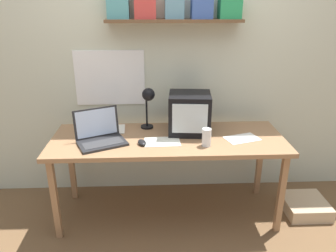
{
  "coord_description": "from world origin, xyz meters",
  "views": [
    {
      "loc": [
        -0.11,
        -2.39,
        1.76
      ],
      "look_at": [
        0.0,
        0.0,
        0.81
      ],
      "focal_mm": 35.0,
      "sensor_mm": 36.0,
      "label": 1
    }
  ],
  "objects_px": {
    "loose_paper_near_laptop": "(162,142)",
    "crt_monitor": "(189,113)",
    "desk_lamp": "(148,99)",
    "loose_paper_near_monitor": "(242,139)",
    "juice_glass": "(206,138)",
    "floor_cushion": "(305,206)",
    "open_notebook": "(111,129)",
    "laptop": "(100,134)",
    "corner_desk": "(168,144)",
    "computer_mouse": "(142,142)"
  },
  "relations": [
    {
      "from": "computer_mouse",
      "to": "crt_monitor",
      "type": "bearing_deg",
      "value": 31.57
    },
    {
      "from": "computer_mouse",
      "to": "floor_cushion",
      "type": "xyz_separation_m",
      "value": [
        1.4,
        0.08,
        -0.67
      ]
    },
    {
      "from": "loose_paper_near_monitor",
      "to": "juice_glass",
      "type": "bearing_deg",
      "value": -159.31
    },
    {
      "from": "corner_desk",
      "to": "desk_lamp",
      "type": "distance_m",
      "value": 0.4
    },
    {
      "from": "desk_lamp",
      "to": "loose_paper_near_laptop",
      "type": "relative_size",
      "value": 1.3
    },
    {
      "from": "laptop",
      "to": "juice_glass",
      "type": "bearing_deg",
      "value": -32.19
    },
    {
      "from": "loose_paper_near_laptop",
      "to": "open_notebook",
      "type": "bearing_deg",
      "value": 147.31
    },
    {
      "from": "loose_paper_near_laptop",
      "to": "desk_lamp",
      "type": "bearing_deg",
      "value": 112.41
    },
    {
      "from": "laptop",
      "to": "loose_paper_near_laptop",
      "type": "height_order",
      "value": "laptop"
    },
    {
      "from": "laptop",
      "to": "juice_glass",
      "type": "height_order",
      "value": "laptop"
    },
    {
      "from": "crt_monitor",
      "to": "juice_glass",
      "type": "bearing_deg",
      "value": -65.03
    },
    {
      "from": "crt_monitor",
      "to": "open_notebook",
      "type": "distance_m",
      "value": 0.68
    },
    {
      "from": "computer_mouse",
      "to": "loose_paper_near_laptop",
      "type": "height_order",
      "value": "computer_mouse"
    },
    {
      "from": "desk_lamp",
      "to": "laptop",
      "type": "bearing_deg",
      "value": -165.67
    },
    {
      "from": "crt_monitor",
      "to": "loose_paper_near_monitor",
      "type": "bearing_deg",
      "value": -16.99
    },
    {
      "from": "corner_desk",
      "to": "crt_monitor",
      "type": "distance_m",
      "value": 0.31
    },
    {
      "from": "corner_desk",
      "to": "desk_lamp",
      "type": "bearing_deg",
      "value": 130.93
    },
    {
      "from": "corner_desk",
      "to": "computer_mouse",
      "type": "height_order",
      "value": "computer_mouse"
    },
    {
      "from": "crt_monitor",
      "to": "floor_cushion",
      "type": "distance_m",
      "value": 1.32
    },
    {
      "from": "corner_desk",
      "to": "crt_monitor",
      "type": "height_order",
      "value": "crt_monitor"
    },
    {
      "from": "crt_monitor",
      "to": "open_notebook",
      "type": "relative_size",
      "value": 1.47
    },
    {
      "from": "open_notebook",
      "to": "corner_desk",
      "type": "bearing_deg",
      "value": -22.15
    },
    {
      "from": "juice_glass",
      "to": "open_notebook",
      "type": "bearing_deg",
      "value": 154.78
    },
    {
      "from": "crt_monitor",
      "to": "computer_mouse",
      "type": "relative_size",
      "value": 3.04
    },
    {
      "from": "loose_paper_near_monitor",
      "to": "computer_mouse",
      "type": "bearing_deg",
      "value": -174.84
    },
    {
      "from": "loose_paper_near_monitor",
      "to": "floor_cushion",
      "type": "relative_size",
      "value": 0.83
    },
    {
      "from": "computer_mouse",
      "to": "laptop",
      "type": "bearing_deg",
      "value": 168.84
    },
    {
      "from": "juice_glass",
      "to": "computer_mouse",
      "type": "bearing_deg",
      "value": 174.87
    },
    {
      "from": "loose_paper_near_laptop",
      "to": "open_notebook",
      "type": "xyz_separation_m",
      "value": [
        -0.43,
        0.27,
        -0.0
      ]
    },
    {
      "from": "open_notebook",
      "to": "floor_cushion",
      "type": "xyz_separation_m",
      "value": [
        1.67,
        -0.23,
        -0.66
      ]
    },
    {
      "from": "laptop",
      "to": "computer_mouse",
      "type": "bearing_deg",
      "value": -35.78
    },
    {
      "from": "juice_glass",
      "to": "loose_paper_near_monitor",
      "type": "relative_size",
      "value": 0.45
    },
    {
      "from": "desk_lamp",
      "to": "juice_glass",
      "type": "xyz_separation_m",
      "value": [
        0.44,
        -0.34,
        -0.21
      ]
    },
    {
      "from": "desk_lamp",
      "to": "open_notebook",
      "type": "relative_size",
      "value": 1.49
    },
    {
      "from": "crt_monitor",
      "to": "floor_cushion",
      "type": "height_order",
      "value": "crt_monitor"
    },
    {
      "from": "laptop",
      "to": "desk_lamp",
      "type": "distance_m",
      "value": 0.49
    },
    {
      "from": "desk_lamp",
      "to": "floor_cushion",
      "type": "bearing_deg",
      "value": -26.87
    },
    {
      "from": "computer_mouse",
      "to": "floor_cushion",
      "type": "distance_m",
      "value": 1.56
    },
    {
      "from": "floor_cushion",
      "to": "open_notebook",
      "type": "bearing_deg",
      "value": 172.08
    },
    {
      "from": "desk_lamp",
      "to": "computer_mouse",
      "type": "xyz_separation_m",
      "value": [
        -0.05,
        -0.3,
        -0.25
      ]
    },
    {
      "from": "loose_paper_near_laptop",
      "to": "floor_cushion",
      "type": "relative_size",
      "value": 0.78
    },
    {
      "from": "loose_paper_near_laptop",
      "to": "open_notebook",
      "type": "distance_m",
      "value": 0.51
    },
    {
      "from": "laptop",
      "to": "corner_desk",
      "type": "bearing_deg",
      "value": -18.64
    },
    {
      "from": "laptop",
      "to": "loose_paper_near_laptop",
      "type": "bearing_deg",
      "value": -27.66
    },
    {
      "from": "loose_paper_near_monitor",
      "to": "floor_cushion",
      "type": "distance_m",
      "value": 0.9
    },
    {
      "from": "corner_desk",
      "to": "crt_monitor",
      "type": "bearing_deg",
      "value": 32.85
    },
    {
      "from": "loose_paper_near_laptop",
      "to": "loose_paper_near_monitor",
      "type": "bearing_deg",
      "value": 2.96
    },
    {
      "from": "crt_monitor",
      "to": "laptop",
      "type": "relative_size",
      "value": 0.84
    },
    {
      "from": "loose_paper_near_laptop",
      "to": "crt_monitor",
      "type": "bearing_deg",
      "value": 40.85
    },
    {
      "from": "desk_lamp",
      "to": "open_notebook",
      "type": "xyz_separation_m",
      "value": [
        -0.32,
        0.02,
        -0.26
      ]
    }
  ]
}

